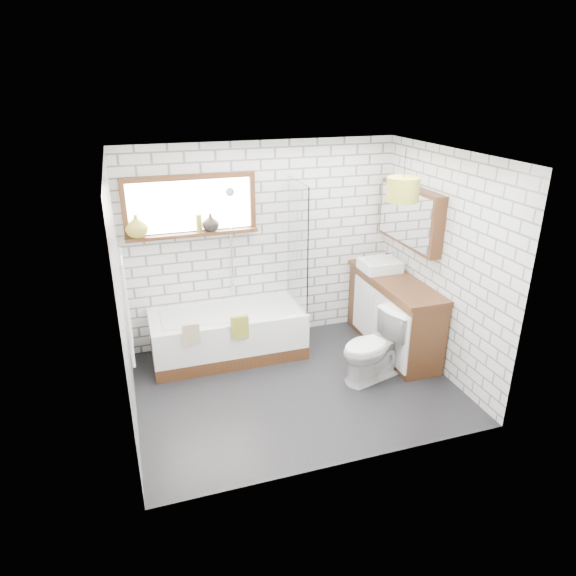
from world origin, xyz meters
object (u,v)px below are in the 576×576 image
object	(u,v)px
bathtub	(228,334)
basin	(380,265)
vanity	(393,313)
toilet	(374,347)
pendant	(403,189)

from	to	relation	value
bathtub	basin	size ratio (longest dim) A/B	3.95
vanity	basin	xyz separation A→B (m)	(-0.06, 0.32, 0.53)
bathtub	vanity	xyz separation A→B (m)	(2.00, -0.42, 0.17)
bathtub	toilet	bearing A→B (deg)	-35.21
vanity	pendant	distance (m)	1.71
vanity	basin	size ratio (longest dim) A/B	3.54
vanity	bathtub	bearing A→B (deg)	168.12
vanity	basin	distance (m)	0.62
vanity	pendant	size ratio (longest dim) A/B	4.79
basin	pendant	size ratio (longest dim) A/B	1.35
bathtub	toilet	world-z (taller)	toilet
pendant	vanity	bearing A→B (deg)	57.81
pendant	toilet	bearing A→B (deg)	-149.69
basin	pendant	distance (m)	1.35
vanity	pendant	world-z (taller)	pendant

